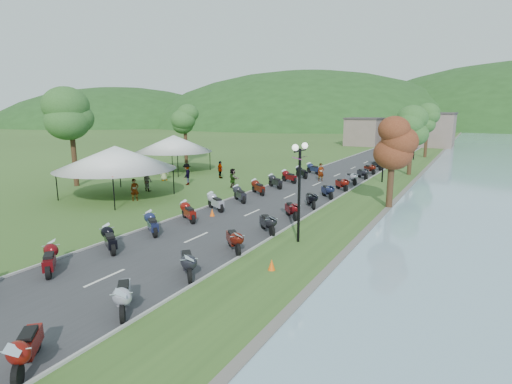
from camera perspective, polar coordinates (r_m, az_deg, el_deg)
The scene contains 12 objects.
road at distance 42.64m, azimuth 11.52°, elevation 2.39°, with size 7.00×120.00×0.02m, color #363639.
hills_backdrop at distance 200.69m, azimuth 25.80°, elevation 8.53°, with size 360.00×120.00×76.00m, color #285621, non-canonical shape.
far_building at distance 86.53m, azimuth 19.55°, elevation 8.17°, with size 18.00×16.00×5.00m, color #7A685F.
moto_row_left at distance 23.59m, azimuth -12.00°, elevation -3.64°, with size 2.60×47.70×1.10m, color #331411, non-canonical shape.
moto_row_right at distance 28.13m, azimuth 7.92°, elevation -1.04°, with size 2.60×43.18×1.10m, color #331411, non-canonical shape.
vendor_tent_main at distance 32.61m, azimuth -19.30°, elevation 2.74°, with size 6.07×6.07×4.00m, color silver, non-canonical shape.
vendor_tent_side at distance 45.18m, azimuth -11.58°, elevation 5.44°, with size 5.58×5.58×4.00m, color silver, non-canonical shape.
tree_park_left at distance 38.83m, azimuth -24.82°, elevation 7.96°, with size 3.53×3.53×9.82m, color #3A712F, non-canonical shape.
tree_lakeside at distance 28.77m, azimuth 18.86°, elevation 4.66°, with size 2.51×2.51×6.97m, color #3A712F, non-canonical shape.
pedestrian_a at distance 31.24m, azimuth -16.85°, elevation -1.20°, with size 0.61×0.45×1.67m, color slate.
pedestrian_b at distance 34.77m, azimuth -15.17°, elevation 0.15°, with size 0.81×0.45×1.67m, color slate.
pedestrian_c at distance 36.88m, azimuth -9.79°, elevation 1.03°, with size 1.26×0.52×1.95m, color slate.
Camera 1 is at (12.64, -0.18, 6.63)m, focal length 28.00 mm.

